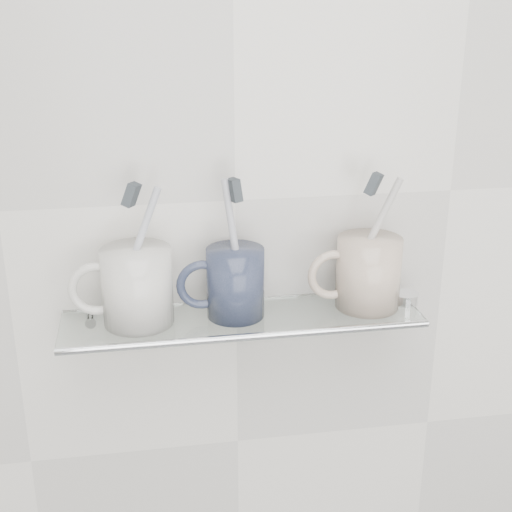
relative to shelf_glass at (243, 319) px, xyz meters
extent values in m
plane|color=silver|center=(0.00, 0.06, 0.15)|extent=(2.50, 0.00, 2.50)
cube|color=silver|center=(0.00, 0.00, 0.00)|extent=(0.50, 0.12, 0.01)
cylinder|color=silver|center=(0.00, -0.06, 0.00)|extent=(0.50, 0.01, 0.01)
cylinder|color=silver|center=(-0.21, 0.05, -0.01)|extent=(0.02, 0.03, 0.02)
cylinder|color=silver|center=(0.21, 0.05, -0.01)|extent=(0.02, 0.03, 0.02)
cylinder|color=silver|center=(-0.14, 0.00, 0.06)|extent=(0.12, 0.12, 0.11)
torus|color=silver|center=(-0.20, 0.00, 0.06)|extent=(0.08, 0.01, 0.08)
cylinder|color=#B6BBCB|center=(-0.14, 0.00, 0.10)|extent=(0.08, 0.02, 0.18)
cube|color=#2E3439|center=(-0.14, 0.00, 0.19)|extent=(0.03, 0.03, 0.03)
cylinder|color=#1A2235|center=(-0.01, 0.00, 0.05)|extent=(0.11, 0.11, 0.10)
torus|color=#1A2235|center=(-0.05, 0.00, 0.05)|extent=(0.07, 0.01, 0.07)
cylinder|color=#A1A1AC|center=(-0.01, 0.00, 0.10)|extent=(0.04, 0.02, 0.19)
cube|color=#2E3439|center=(-0.01, 0.00, 0.19)|extent=(0.02, 0.03, 0.03)
cylinder|color=beige|center=(0.18, 0.00, 0.06)|extent=(0.10, 0.10, 0.10)
torus|color=beige|center=(0.13, 0.00, 0.06)|extent=(0.07, 0.01, 0.07)
cylinder|color=beige|center=(0.18, 0.00, 0.10)|extent=(0.08, 0.03, 0.18)
cube|color=#2E3439|center=(0.18, 0.00, 0.19)|extent=(0.03, 0.03, 0.04)
cylinder|color=silver|center=(0.24, 0.00, 0.01)|extent=(0.04, 0.04, 0.02)
camera|label=1|loc=(-0.13, -0.89, 0.43)|focal=50.00mm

